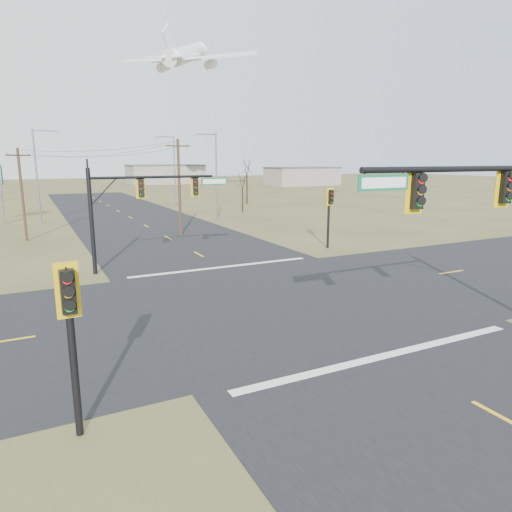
{
  "coord_description": "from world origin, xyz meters",
  "views": [
    {
      "loc": [
        -10.81,
        -18.79,
        6.78
      ],
      "look_at": [
        -0.87,
        1.0,
        2.07
      ],
      "focal_mm": 32.0,
      "sensor_mm": 36.0,
      "label": 1
    }
  ],
  "objects_px": {
    "pedestal_signal_ne": "(330,205)",
    "bare_tree_c": "(242,180)",
    "mast_arm_near": "(509,208)",
    "streetlight_c": "(38,171)",
    "utility_pole_far": "(22,193)",
    "mast_arm_far": "(145,196)",
    "pedestal_signal_sw": "(70,312)",
    "streetlight_b": "(173,167)",
    "utility_pole_near": "(179,186)",
    "bare_tree_d": "(247,166)",
    "streetlight_a": "(215,172)"
  },
  "relations": [
    {
      "from": "pedestal_signal_ne",
      "to": "bare_tree_c",
      "type": "bearing_deg",
      "value": 83.22
    },
    {
      "from": "pedestal_signal_ne",
      "to": "bare_tree_d",
      "type": "height_order",
      "value": "bare_tree_d"
    },
    {
      "from": "pedestal_signal_ne",
      "to": "streetlight_b",
      "type": "distance_m",
      "value": 37.24
    },
    {
      "from": "mast_arm_far",
      "to": "pedestal_signal_ne",
      "type": "bearing_deg",
      "value": 12.63
    },
    {
      "from": "pedestal_signal_ne",
      "to": "pedestal_signal_sw",
      "type": "relative_size",
      "value": 1.05
    },
    {
      "from": "pedestal_signal_sw",
      "to": "bare_tree_d",
      "type": "relative_size",
      "value": 0.62
    },
    {
      "from": "streetlight_a",
      "to": "streetlight_b",
      "type": "height_order",
      "value": "streetlight_b"
    },
    {
      "from": "mast_arm_far",
      "to": "utility_pole_far",
      "type": "distance_m",
      "value": 16.16
    },
    {
      "from": "utility_pole_near",
      "to": "mast_arm_far",
      "type": "bearing_deg",
      "value": -116.79
    },
    {
      "from": "streetlight_b",
      "to": "bare_tree_c",
      "type": "bearing_deg",
      "value": -57.27
    },
    {
      "from": "pedestal_signal_ne",
      "to": "bare_tree_d",
      "type": "xyz_separation_m",
      "value": [
        9.95,
        35.46,
        2.42
      ]
    },
    {
      "from": "utility_pole_far",
      "to": "utility_pole_near",
      "type": "bearing_deg",
      "value": -14.73
    },
    {
      "from": "streetlight_c",
      "to": "utility_pole_near",
      "type": "bearing_deg",
      "value": -48.46
    },
    {
      "from": "bare_tree_c",
      "to": "utility_pole_far",
      "type": "bearing_deg",
      "value": -155.83
    },
    {
      "from": "pedestal_signal_ne",
      "to": "bare_tree_d",
      "type": "bearing_deg",
      "value": 77.86
    },
    {
      "from": "streetlight_a",
      "to": "streetlight_b",
      "type": "xyz_separation_m",
      "value": [
        0.7,
        18.12,
        0.28
      ]
    },
    {
      "from": "utility_pole_far",
      "to": "bare_tree_c",
      "type": "relative_size",
      "value": 1.47
    },
    {
      "from": "mast_arm_near",
      "to": "mast_arm_far",
      "type": "xyz_separation_m",
      "value": [
        -8.08,
        18.28,
        -0.58
      ]
    },
    {
      "from": "mast_arm_near",
      "to": "bare_tree_c",
      "type": "distance_m",
      "value": 45.73
    },
    {
      "from": "mast_arm_near",
      "to": "streetlight_b",
      "type": "bearing_deg",
      "value": 101.46
    },
    {
      "from": "mast_arm_near",
      "to": "mast_arm_far",
      "type": "relative_size",
      "value": 1.17
    },
    {
      "from": "streetlight_c",
      "to": "bare_tree_d",
      "type": "height_order",
      "value": "streetlight_c"
    },
    {
      "from": "utility_pole_near",
      "to": "bare_tree_d",
      "type": "relative_size",
      "value": 1.18
    },
    {
      "from": "pedestal_signal_ne",
      "to": "bare_tree_c",
      "type": "height_order",
      "value": "bare_tree_c"
    },
    {
      "from": "pedestal_signal_ne",
      "to": "pedestal_signal_sw",
      "type": "xyz_separation_m",
      "value": [
        -19.99,
        -17.5,
        -0.12
      ]
    },
    {
      "from": "mast_arm_far",
      "to": "bare_tree_d",
      "type": "relative_size",
      "value": 1.23
    },
    {
      "from": "bare_tree_c",
      "to": "mast_arm_far",
      "type": "bearing_deg",
      "value": -125.75
    },
    {
      "from": "utility_pole_near",
      "to": "streetlight_b",
      "type": "xyz_separation_m",
      "value": [
        7.24,
        26.1,
        1.22
      ]
    },
    {
      "from": "bare_tree_d",
      "to": "utility_pole_far",
      "type": "bearing_deg",
      "value": -145.62
    },
    {
      "from": "streetlight_c",
      "to": "mast_arm_far",
      "type": "bearing_deg",
      "value": -73.55
    },
    {
      "from": "mast_arm_near",
      "to": "mast_arm_far",
      "type": "height_order",
      "value": "mast_arm_near"
    },
    {
      "from": "mast_arm_far",
      "to": "pedestal_signal_sw",
      "type": "bearing_deg",
      "value": -97.48
    },
    {
      "from": "pedestal_signal_sw",
      "to": "bare_tree_c",
      "type": "height_order",
      "value": "bare_tree_c"
    },
    {
      "from": "mast_arm_far",
      "to": "bare_tree_d",
      "type": "distance_m",
      "value": 43.15
    },
    {
      "from": "mast_arm_far",
      "to": "utility_pole_far",
      "type": "relative_size",
      "value": 1.15
    },
    {
      "from": "mast_arm_near",
      "to": "utility_pole_far",
      "type": "bearing_deg",
      "value": 130.79
    },
    {
      "from": "mast_arm_far",
      "to": "streetlight_a",
      "type": "height_order",
      "value": "streetlight_a"
    },
    {
      "from": "mast_arm_near",
      "to": "streetlight_a",
      "type": "height_order",
      "value": "streetlight_a"
    },
    {
      "from": "streetlight_b",
      "to": "mast_arm_far",
      "type": "bearing_deg",
      "value": -103.76
    },
    {
      "from": "utility_pole_far",
      "to": "bare_tree_c",
      "type": "height_order",
      "value": "utility_pole_far"
    },
    {
      "from": "mast_arm_far",
      "to": "pedestal_signal_sw",
      "type": "distance_m",
      "value": 18.2
    },
    {
      "from": "pedestal_signal_sw",
      "to": "bare_tree_c",
      "type": "bearing_deg",
      "value": 56.6
    },
    {
      "from": "utility_pole_near",
      "to": "bare_tree_c",
      "type": "xyz_separation_m",
      "value": [
        13.09,
        14.8,
        -0.34
      ]
    },
    {
      "from": "utility_pole_near",
      "to": "streetlight_c",
      "type": "height_order",
      "value": "streetlight_c"
    },
    {
      "from": "mast_arm_far",
      "to": "bare_tree_c",
      "type": "bearing_deg",
      "value": 65.6
    },
    {
      "from": "utility_pole_near",
      "to": "streetlight_a",
      "type": "bearing_deg",
      "value": 50.68
    },
    {
      "from": "mast_arm_near",
      "to": "streetlight_c",
      "type": "xyz_separation_m",
      "value": [
        -13.17,
        44.5,
        0.41
      ]
    },
    {
      "from": "mast_arm_near",
      "to": "bare_tree_c",
      "type": "xyz_separation_m",
      "value": [
        10.74,
        44.44,
        -1.05
      ]
    },
    {
      "from": "pedestal_signal_sw",
      "to": "utility_pole_far",
      "type": "distance_m",
      "value": 31.86
    },
    {
      "from": "utility_pole_near",
      "to": "streetlight_c",
      "type": "bearing_deg",
      "value": 126.07
    }
  ]
}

